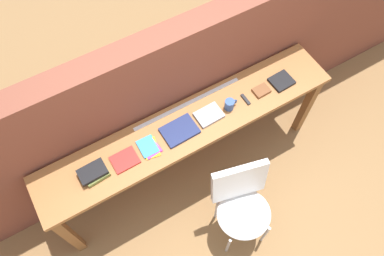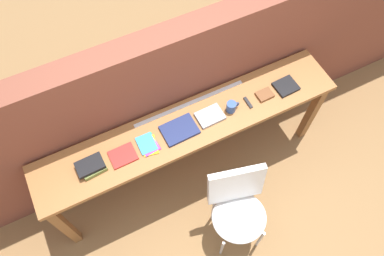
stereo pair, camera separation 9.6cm
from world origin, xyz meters
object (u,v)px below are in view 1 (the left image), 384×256
Objects in this scene: pamphlet_pile_colourful at (150,147)px; multitool_folded at (246,99)px; book_stack_leftmost at (94,172)px; book_open_centre at (180,131)px; mug at (230,104)px; magazine_cycling at (125,160)px; book_repair_rightmost at (282,81)px; chair_white_moulded at (242,203)px; leather_journal_brown at (261,91)px.

pamphlet_pile_colourful is 1.76× the size of multitool_folded.
book_stack_leftmost reaches higher than book_open_centre.
pamphlet_pile_colourful is (0.44, -0.01, -0.02)m from book_stack_leftmost.
mug is 0.16m from multitool_folded.
book_repair_rightmost reaches higher than magazine_cycling.
book_stack_leftmost is at bearing 175.85° from magazine_cycling.
book_repair_rightmost is (0.96, -0.02, 0.00)m from book_open_centre.
magazine_cycling is at bearing 179.85° from mug.
book_open_centre is at bearing 176.51° from book_repair_rightmost.
chair_white_moulded is 4.98× the size of book_repair_rightmost.
book_stack_leftmost is 1.15m from mug.
mug is at bearing 178.32° from leather_journal_brown.
pamphlet_pile_colourful is 0.26m from book_open_centre.
chair_white_moulded is 8.10× the size of mug.
mug is at bearing 68.16° from chair_white_moulded.
chair_white_moulded is 0.83m from multitool_folded.
mug is at bearing -1.06° from magazine_cycling.
book_open_centre reaches higher than multitool_folded.
book_open_centre is 2.44× the size of mug.
chair_white_moulded is at bearing -133.10° from leather_journal_brown.
multitool_folded is at bearing -2.45° from mug.
chair_white_moulded is 4.32× the size of book_stack_leftmost.
magazine_cycling is (0.23, -0.01, -0.02)m from book_stack_leftmost.
multitool_folded reaches higher than chair_white_moulded.
book_stack_leftmost is 1.07× the size of magazine_cycling.
book_open_centre is 1.50× the size of book_repair_rightmost.
mug is at bearing -3.31° from book_open_centre.
mug is 0.85× the size of leather_journal_brown.
magazine_cycling is 0.91m from mug.
multitool_folded is (0.15, -0.01, -0.04)m from mug.
book_stack_leftmost reaches higher than leather_journal_brown.
magazine_cycling is at bearing -179.09° from pamphlet_pile_colourful.
mug is 0.51m from book_repair_rightmost.
magazine_cycling is 1.75× the size of mug.
pamphlet_pile_colourful is 0.86m from multitool_folded.
book_stack_leftmost is at bearing 176.87° from book_repair_rightmost.
multitool_folded is (0.86, -0.01, 0.00)m from pamphlet_pile_colourful.
book_repair_rightmost is (1.22, -0.01, 0.00)m from pamphlet_pile_colourful.
book_open_centre is 0.76m from leather_journal_brown.
leather_journal_brown is (1.22, -0.00, 0.00)m from magazine_cycling.
multitool_folded is at bearing 177.44° from book_repair_rightmost.
pamphlet_pile_colourful is at bearing 125.62° from chair_white_moulded.
leather_journal_brown is at bearing -0.45° from pamphlet_pile_colourful.
pamphlet_pile_colourful is at bearing 177.05° from book_repair_rightmost.
book_open_centre is 0.45m from mug.
book_stack_leftmost is 0.70m from book_open_centre.
book_stack_leftmost reaches higher than book_repair_rightmost.
multitool_folded is 0.36m from book_repair_rightmost.
magazine_cycling is at bearing -3.24° from book_stack_leftmost.
chair_white_moulded is at bearing -143.09° from book_repair_rightmost.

